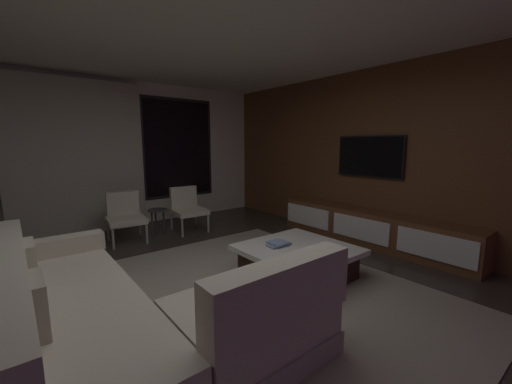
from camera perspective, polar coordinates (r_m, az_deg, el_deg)
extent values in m
plane|color=#332B26|center=(3.19, -7.01, -20.01)|extent=(9.20, 9.20, 0.00)
cube|color=silver|center=(6.22, -25.46, 6.31)|extent=(6.60, 0.12, 2.70)
cube|color=black|center=(6.59, -14.24, 7.87)|extent=(1.52, 0.02, 2.02)
cube|color=black|center=(6.57, -14.19, 7.87)|extent=(1.40, 0.03, 1.90)
cube|color=#BCB5A3|center=(5.94, -30.19, 5.40)|extent=(2.10, 0.12, 2.60)
cube|color=brown|center=(5.11, 23.41, 6.05)|extent=(0.12, 7.80, 2.70)
plane|color=silver|center=(3.03, -8.14, 31.35)|extent=(8.20, 8.20, 0.00)
cube|color=gray|center=(3.29, -0.56, -18.86)|extent=(3.20, 3.80, 0.01)
cube|color=#B1A997|center=(2.86, -30.13, -22.84)|extent=(0.90, 2.50, 0.18)
cube|color=beige|center=(2.76, -30.49, -19.10)|extent=(0.86, 2.42, 0.24)
cube|color=beige|center=(2.62, -38.85, -13.72)|extent=(0.20, 2.50, 0.40)
cube|color=beige|center=(3.76, -33.39, -8.53)|extent=(0.90, 0.20, 0.18)
cube|color=#B1A997|center=(2.53, -1.48, -26.08)|extent=(1.10, 0.90, 0.18)
cube|color=beige|center=(2.42, -1.50, -22.00)|extent=(1.07, 0.86, 0.24)
cube|color=beige|center=(2.03, 4.78, -18.14)|extent=(1.10, 0.20, 0.40)
cube|color=beige|center=(3.15, -36.62, -10.66)|extent=(0.10, 0.36, 0.36)
cube|color=#B2A893|center=(2.36, -35.68, -16.91)|extent=(0.10, 0.36, 0.36)
cube|color=black|center=(3.71, 7.73, -13.21)|extent=(1.00, 1.00, 0.30)
cube|color=white|center=(3.64, 7.79, -10.59)|extent=(1.16, 1.16, 0.06)
cube|color=gray|center=(3.66, 4.28, -9.74)|extent=(0.30, 0.14, 0.02)
cube|color=#748AB2|center=(3.66, 4.13, -9.39)|extent=(0.21, 0.20, 0.02)
cylinder|color=#B2ADA0|center=(5.46, -8.88, -5.61)|extent=(0.04, 0.04, 0.36)
cylinder|color=#B2ADA0|center=(5.27, -13.57, -6.29)|extent=(0.04, 0.04, 0.36)
cylinder|color=#B2ADA0|center=(5.90, -11.09, -4.58)|extent=(0.04, 0.04, 0.36)
cylinder|color=#B2ADA0|center=(5.72, -15.47, -5.16)|extent=(0.04, 0.04, 0.36)
cube|color=beige|center=(5.54, -12.32, -3.58)|extent=(0.57, 0.59, 0.08)
cube|color=beige|center=(5.72, -13.35, -0.89)|extent=(0.49, 0.11, 0.38)
cylinder|color=#B2ADA0|center=(5.08, -19.67, -7.15)|extent=(0.04, 0.04, 0.36)
cylinder|color=#B2ADA0|center=(5.00, -25.07, -7.73)|extent=(0.04, 0.04, 0.36)
cylinder|color=#B2ADA0|center=(5.55, -20.86, -5.86)|extent=(0.04, 0.04, 0.36)
cylinder|color=#B2ADA0|center=(5.48, -25.79, -6.36)|extent=(0.04, 0.04, 0.36)
cube|color=beige|center=(5.23, -22.97, -4.85)|extent=(0.60, 0.61, 0.08)
cube|color=beige|center=(5.42, -23.56, -1.94)|extent=(0.49, 0.13, 0.38)
cylinder|color=#333338|center=(5.40, -18.77, -5.60)|extent=(0.03, 0.03, 0.46)
cylinder|color=#333338|center=(5.47, -16.80, -5.33)|extent=(0.03, 0.03, 0.46)
cylinder|color=#333338|center=(5.53, -18.15, -5.25)|extent=(0.03, 0.03, 0.46)
cylinder|color=#333338|center=(5.39, -17.89, -3.22)|extent=(0.32, 0.32, 0.02)
cube|color=brown|center=(5.07, 20.15, -6.26)|extent=(0.44, 3.10, 0.52)
cube|color=white|center=(4.43, 30.31, -8.77)|extent=(0.02, 0.93, 0.33)
cube|color=white|center=(4.88, 18.75, -6.48)|extent=(0.02, 0.93, 0.33)
cube|color=white|center=(5.48, 9.50, -4.43)|extent=(0.02, 0.93, 0.33)
cube|color=black|center=(4.72, 28.78, -9.75)|extent=(0.33, 0.68, 0.19)
cube|color=#679797|center=(4.63, 31.78, -10.38)|extent=(0.03, 0.04, 0.18)
cube|color=#478D70|center=(4.66, 30.91, -10.28)|extent=(0.03, 0.04, 0.17)
cube|color=#D8B986|center=(4.68, 30.05, -10.10)|extent=(0.03, 0.04, 0.17)
cube|color=#AE6CAB|center=(4.70, 29.20, -9.86)|extent=(0.03, 0.04, 0.19)
cube|color=#B7C579|center=(4.74, 28.34, -9.95)|extent=(0.03, 0.04, 0.14)
cube|color=#604952|center=(4.76, 27.52, -9.62)|extent=(0.03, 0.04, 0.17)
cube|color=#6DBFB2|center=(4.78, 26.70, -9.36)|extent=(0.03, 0.04, 0.19)
cube|color=#62655B|center=(4.82, 25.87, -9.44)|extent=(0.03, 0.04, 0.14)
cube|color=black|center=(5.14, 20.38, 6.24)|extent=(0.04, 1.10, 0.64)
cube|color=black|center=(5.14, 20.36, 6.24)|extent=(0.05, 1.06, 0.60)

